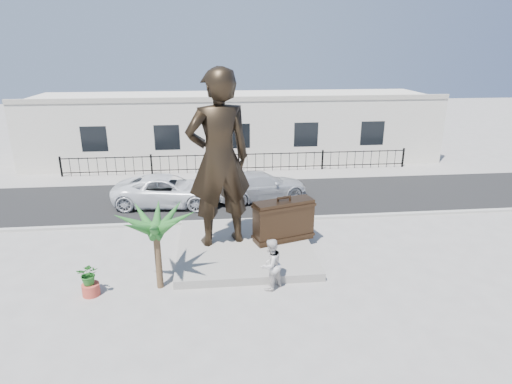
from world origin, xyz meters
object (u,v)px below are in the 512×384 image
Objects in this scene: statue at (219,159)px; tourist at (271,265)px; suitcase at (284,220)px; car_white at (168,190)px.

statue reaches higher than tourist.
suitcase reaches higher than car_white.
car_white is (-4.11, 8.47, -0.13)m from tourist.
statue is at bearing -148.76° from car_white.
tourist is at bearing -124.15° from suitcase.
car_white is at bearing 115.96° from suitcase.
suitcase is at bearing -131.40° from car_white.
statue reaches higher than suitcase.
car_white is (-2.55, 5.27, -2.92)m from statue.
tourist is (1.55, -3.20, -2.79)m from statue.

